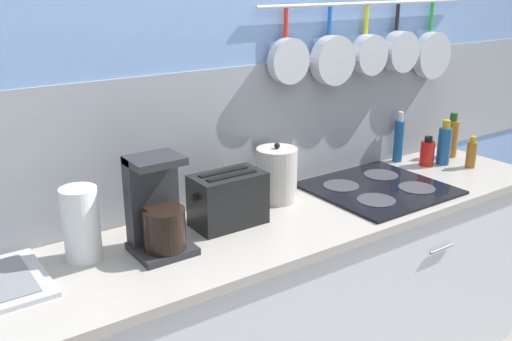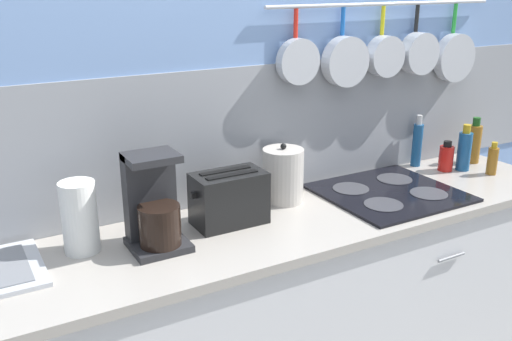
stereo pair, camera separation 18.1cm
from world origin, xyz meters
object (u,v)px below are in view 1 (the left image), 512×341
object	(u,v)px
bottle_hot_sauce	(444,145)
bottle_olive_oil	(471,154)
kettle	(277,174)
paper_towel_roll	(81,224)
toaster	(228,199)
bottle_dish_soap	(427,152)
bottle_cooking_wine	(399,140)
coffee_maker	(158,213)
bottle_sesame_oil	(451,137)

from	to	relation	value
bottle_hot_sauce	bottle_olive_oil	world-z (taller)	bottle_hot_sauce
kettle	bottle_hot_sauce	size ratio (longest dim) A/B	1.11
paper_towel_roll	bottle_olive_oil	world-z (taller)	paper_towel_roll
toaster	bottle_dish_soap	size ratio (longest dim) A/B	1.96
toaster	bottle_olive_oil	world-z (taller)	toaster
toaster	bottle_cooking_wine	bearing A→B (deg)	8.47
coffee_maker	bottle_cooking_wine	size ratio (longest dim) A/B	1.31
coffee_maker	toaster	world-z (taller)	coffee_maker
toaster	kettle	bearing A→B (deg)	17.42
kettle	bottle_dish_soap	bearing A→B (deg)	-3.35
toaster	bottle_sesame_oil	xyz separation A→B (m)	(1.37, 0.07, 0.00)
kettle	bottle_sesame_oil	size ratio (longest dim) A/B	1.08
kettle	bottle_cooking_wine	size ratio (longest dim) A/B	0.98
bottle_olive_oil	bottle_sesame_oil	world-z (taller)	bottle_sesame_oil
bottle_dish_soap	bottle_hot_sauce	xyz separation A→B (m)	(0.08, -0.03, 0.03)
bottle_dish_soap	bottle_olive_oil	bearing A→B (deg)	-44.88
toaster	bottle_cooking_wine	xyz separation A→B (m)	(1.09, 0.16, 0.01)
paper_towel_roll	toaster	world-z (taller)	paper_towel_roll
bottle_olive_oil	bottle_hot_sauce	bearing A→B (deg)	121.59
coffee_maker	kettle	world-z (taller)	coffee_maker
bottle_cooking_wine	bottle_dish_soap	bearing A→B (deg)	-60.59
toaster	bottle_hot_sauce	xyz separation A→B (m)	(1.24, 0.01, -0.00)
kettle	bottle_olive_oil	xyz separation A→B (m)	(1.02, -0.19, -0.04)
coffee_maker	toaster	distance (m)	0.31
coffee_maker	bottle_sesame_oil	distance (m)	1.68
toaster	bottle_olive_oil	distance (m)	1.31
toaster	bottle_hot_sauce	distance (m)	1.24
paper_towel_roll	bottle_hot_sauce	size ratio (longest dim) A/B	1.11
paper_towel_roll	toaster	distance (m)	0.53
coffee_maker	bottle_sesame_oil	xyz separation A→B (m)	(1.67, 0.11, -0.03)
bottle_olive_oil	kettle	bearing A→B (deg)	169.17
bottle_cooking_wine	bottle_dish_soap	world-z (taller)	bottle_cooking_wine
bottle_cooking_wine	bottle_dish_soap	distance (m)	0.15
toaster	kettle	size ratio (longest dim) A/B	1.15
coffee_maker	bottle_hot_sauce	size ratio (longest dim) A/B	1.48
coffee_maker	bottle_sesame_oil	world-z (taller)	coffee_maker
bottle_dish_soap	bottle_olive_oil	distance (m)	0.20
paper_towel_roll	bottle_hot_sauce	distance (m)	1.77
bottle_cooking_wine	bottle_dish_soap	size ratio (longest dim) A/B	1.75
paper_towel_roll	toaster	bearing A→B (deg)	-4.09
paper_towel_roll	bottle_olive_oil	distance (m)	1.84
bottle_cooking_wine	bottle_hot_sauce	distance (m)	0.22
coffee_maker	kettle	size ratio (longest dim) A/B	1.34
kettle	paper_towel_roll	bearing A→B (deg)	-176.28
coffee_maker	paper_towel_roll	bearing A→B (deg)	160.20
bottle_olive_oil	toaster	bearing A→B (deg)	175.47
toaster	coffee_maker	bearing A→B (deg)	-171.65
coffee_maker	bottle_dish_soap	xyz separation A→B (m)	(1.46, 0.08, -0.07)
bottle_dish_soap	bottle_sesame_oil	distance (m)	0.22
coffee_maker	kettle	distance (m)	0.61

